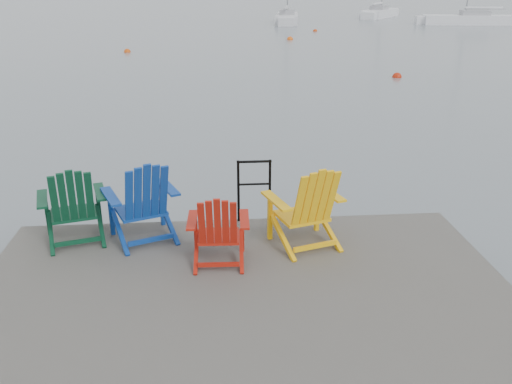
{
  "coord_description": "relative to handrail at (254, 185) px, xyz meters",
  "views": [
    {
      "loc": [
        -0.29,
        -4.58,
        3.69
      ],
      "look_at": [
        0.29,
        2.66,
        0.85
      ],
      "focal_mm": 38.0,
      "sensor_mm": 36.0,
      "label": 1
    }
  ],
  "objects": [
    {
      "name": "buoy_d",
      "position": [
        7.56,
        36.23,
        -1.04
      ],
      "size": [
        0.34,
        0.34,
        0.34
      ],
      "primitive_type": "sphere",
      "color": "#CA3B0B",
      "rests_on": "ground"
    },
    {
      "name": "sailboat_far",
      "position": [
        22.59,
        41.92,
        -0.69
      ],
      "size": [
        8.22,
        3.39,
        11.08
      ],
      "rotation": [
        0.0,
        0.0,
        1.4
      ],
      "color": "white",
      "rests_on": "ground"
    },
    {
      "name": "dock",
      "position": [
        -0.25,
        -2.45,
        -0.69
      ],
      "size": [
        6.0,
        5.0,
        1.4
      ],
      "color": "#2D2B28",
      "rests_on": "ground"
    },
    {
      "name": "chair_yellow",
      "position": [
        0.6,
        -0.84,
        0.02
      ],
      "size": [
        1.05,
        1.0,
        1.11
      ],
      "rotation": [
        0.0,
        0.0,
        0.31
      ],
      "color": "#FFB80E",
      "rests_on": "dock"
    },
    {
      "name": "handrail",
      "position": [
        0.0,
        0.0,
        0.0
      ],
      "size": [
        0.48,
        0.04,
        0.9
      ],
      "color": "black",
      "rests_on": "dock"
    },
    {
      "name": "sailboat_mid",
      "position": [
        17.58,
        52.68,
        -0.69
      ],
      "size": [
        5.96,
        7.74,
        10.95
      ],
      "rotation": [
        0.0,
        0.0,
        -0.57
      ],
      "color": "white",
      "rests_on": "ground"
    },
    {
      "name": "sailboat_near",
      "position": [
        6.55,
        45.12,
        -0.69
      ],
      "size": [
        3.09,
        7.7,
        10.46
      ],
      "rotation": [
        0.0,
        0.0,
        -0.16
      ],
      "color": "silver",
      "rests_on": "ground"
    },
    {
      "name": "buoy_a",
      "position": [
        6.99,
        14.74,
        -1.04
      ],
      "size": [
        0.39,
        0.39,
        0.39
      ],
      "primitive_type": "sphere",
      "color": "#B8210A",
      "rests_on": "ground"
    },
    {
      "name": "buoy_b",
      "position": [
        -5.17,
        24.04,
        -1.04
      ],
      "size": [
        0.38,
        0.38,
        0.38
      ],
      "primitive_type": "sphere",
      "color": "#D44B0C",
      "rests_on": "ground"
    },
    {
      "name": "chair_green",
      "position": [
        -2.36,
        -0.48,
        -0.01
      ],
      "size": [
        0.98,
        0.93,
        1.06
      ],
      "rotation": [
        0.0,
        0.0,
        0.28
      ],
      "color": "#0A3922",
      "rests_on": "dock"
    },
    {
      "name": "chair_blue",
      "position": [
        -1.47,
        -0.51,
        0.02
      ],
      "size": [
        1.08,
        1.03,
        1.12
      ],
      "rotation": [
        0.0,
        0.0,
        0.38
      ],
      "color": "navy",
      "rests_on": "dock"
    },
    {
      "name": "buoy_c",
      "position": [
        4.73,
        30.07,
        -1.04
      ],
      "size": [
        0.41,
        0.41,
        0.41
      ],
      "primitive_type": "sphere",
      "color": "#EF580E",
      "rests_on": "ground"
    },
    {
      "name": "ground",
      "position": [
        -0.25,
        -2.45,
        -1.04
      ],
      "size": [
        400.0,
        400.0,
        0.0
      ],
      "primitive_type": "plane",
      "color": "slate",
      "rests_on": "ground"
    },
    {
      "name": "chair_red",
      "position": [
        -0.52,
        -1.22,
        -0.08
      ],
      "size": [
        0.75,
        0.7,
        0.92
      ],
      "rotation": [
        0.0,
        0.0,
        -0.04
      ],
      "color": "#AA190C",
      "rests_on": "dock"
    }
  ]
}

